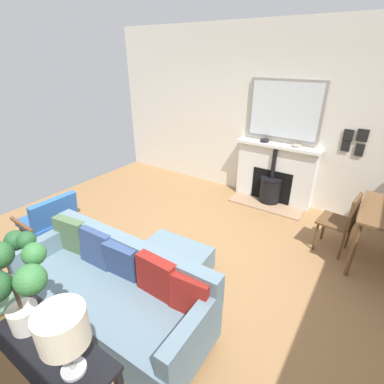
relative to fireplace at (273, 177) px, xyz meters
The scene contains 15 objects.
ground_plane 2.47m from the fireplace, ahead, with size 5.20×6.31×0.01m, color olive.
wall_left 1.05m from the fireplace, 122.66° to the right, with size 0.12×6.31×2.87m, color silver.
fireplace is the anchor object (origin of this frame).
mirror_over_mantel 1.12m from the fireplace, behind, with size 0.04×1.17×0.94m.
mantel_bowl_near 0.66m from the fireplace, 93.24° to the right, with size 0.15×0.15×0.04m.
mantel_bowl_far 0.68m from the fireplace, 92.50° to the left, with size 0.16×0.16×0.04m.
sofa 3.33m from the fireplace, ahead, with size 0.84×2.01×0.80m.
ottoman 2.56m from the fireplace, ahead, with size 0.69×0.82×0.36m.
armchair_accent 3.54m from the fireplace, 33.81° to the right, with size 0.70×0.62×0.77m.
console_table 4.12m from the fireplace, ahead, with size 0.35×1.71×0.78m.
table_lamp_far_end 4.16m from the fireplace, ahead, with size 0.26×0.26×0.45m.
potted_plant 4.19m from the fireplace, ahead, with size 0.45×0.48×0.65m.
book_stack 4.15m from the fireplace, ahead, with size 0.25×0.23×0.07m.
dining_chair_near_fireplace 1.55m from the fireplace, 53.38° to the left, with size 0.44×0.44×0.84m.
photo_gallery_row 1.34m from the fireplace, 96.29° to the left, with size 0.02×0.32×0.39m.
Camera 1 is at (2.15, 1.70, 2.38)m, focal length 26.71 mm.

